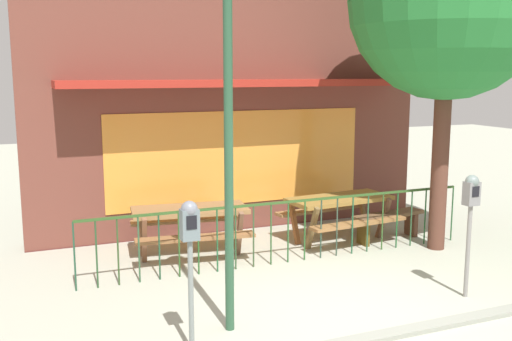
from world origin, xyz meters
name	(u,v)px	position (x,y,z in m)	size (l,w,h in m)	color
ground	(361,312)	(0.00, 0.00, 0.00)	(40.00, 40.00, 0.00)	#A3A593
pub_storefront	(234,92)	(0.00, 4.38, 2.53)	(7.47, 1.27, 5.10)	#4A1E1E
patio_fence_front	(288,220)	(0.00, 2.06, 0.66)	(6.30, 0.04, 0.97)	#2C4D20
picnic_table_left	(190,218)	(-1.28, 2.98, 0.61)	(1.96, 1.59, 0.79)	olive
picnic_table_right	(339,206)	(1.33, 2.79, 0.61)	(1.92, 1.52, 0.79)	olive
patio_bench	(388,220)	(2.14, 2.50, 0.35)	(1.43, 0.52, 0.48)	brown
parking_meter_near	(190,237)	(-2.20, -0.23, 1.25)	(0.18, 0.17, 1.62)	slate
parking_meter_far	(471,203)	(1.53, -0.09, 1.24)	(0.18, 0.17, 1.61)	gray
street_tree	(448,1)	(2.59, 1.78, 3.97)	(3.11, 3.11, 5.55)	#522F23
street_lamp	(228,88)	(-1.64, 0.15, 2.72)	(0.28, 0.28, 4.21)	#274D34
curb_edge	(396,335)	(0.00, -0.71, 0.00)	(10.46, 0.20, 0.11)	gray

